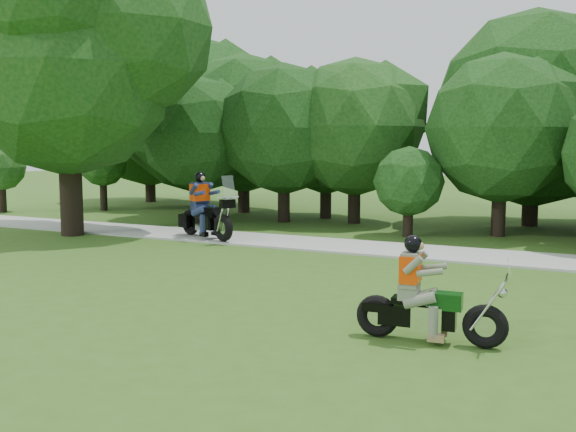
% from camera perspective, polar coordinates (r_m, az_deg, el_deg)
% --- Properties ---
extents(ground, '(100.00, 100.00, 0.00)m').
position_cam_1_polar(ground, '(9.61, -0.63, -10.52)').
color(ground, '#385819').
rests_on(ground, ground).
extents(walkway, '(60.00, 2.20, 0.06)m').
position_cam_1_polar(walkway, '(16.95, 11.64, -3.13)').
color(walkway, '#AAAAA4').
rests_on(walkway, ground).
extents(tree_line, '(39.66, 11.57, 7.74)m').
position_cam_1_polar(tree_line, '(23.24, 18.89, 8.30)').
color(tree_line, black).
rests_on(tree_line, ground).
extents(big_tree_west, '(8.64, 6.56, 9.96)m').
position_cam_1_polar(big_tree_west, '(21.23, -18.55, 14.08)').
color(big_tree_west, black).
rests_on(big_tree_west, ground).
extents(chopper_motorcycle, '(2.14, 0.61, 1.53)m').
position_cam_1_polar(chopper_motorcycle, '(9.34, 11.87, -7.57)').
color(chopper_motorcycle, black).
rests_on(chopper_motorcycle, ground).
extents(touring_motorcycle, '(2.42, 1.49, 1.94)m').
position_cam_1_polar(touring_motorcycle, '(18.97, -7.55, 0.19)').
color(touring_motorcycle, black).
rests_on(touring_motorcycle, walkway).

